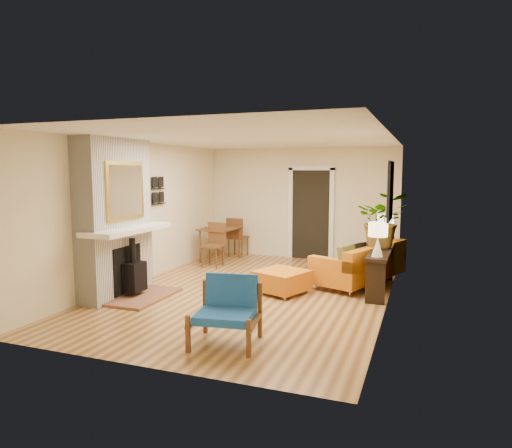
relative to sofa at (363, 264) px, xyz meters
The scene contains 10 objects.
room_shell 1.99m from the sofa, 128.90° to the left, with size 6.50×6.50×6.50m.
fireplace 4.44m from the sofa, 148.91° to the right, with size 1.09×1.68×2.60m.
sofa is the anchor object (origin of this frame).
ottoman 1.69m from the sofa, 136.14° to the right, with size 0.99×0.99×0.39m.
blue_chair 3.70m from the sofa, 108.61° to the right, with size 0.87×0.85×0.80m.
dining_table 3.46m from the sofa, 162.84° to the left, with size 0.77×1.76×0.95m.
console_table 0.60m from the sofa, 52.02° to the right, with size 0.34×1.85×0.72m.
lamp_near 1.36m from the sofa, 72.76° to the right, with size 0.30×0.30×0.54m.
lamp_far 0.84m from the sofa, 39.87° to the left, with size 0.30×0.30×0.54m.
houseplant 0.93m from the sofa, 29.01° to the right, with size 0.87×0.76×0.97m, color #1E5919.
Camera 1 is at (2.74, -7.18, 2.08)m, focal length 32.00 mm.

